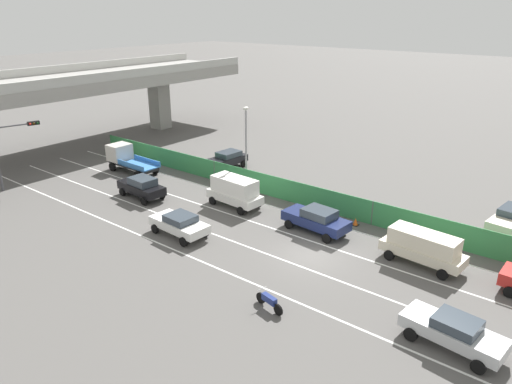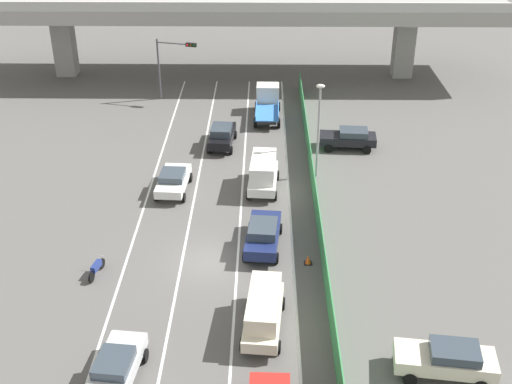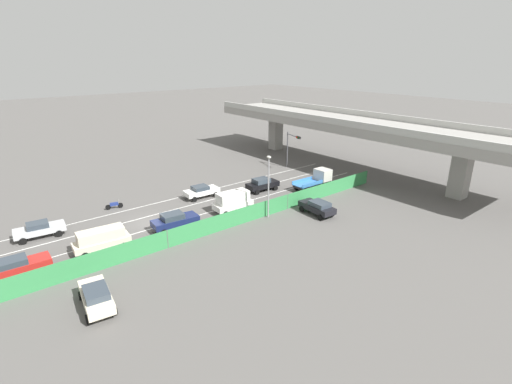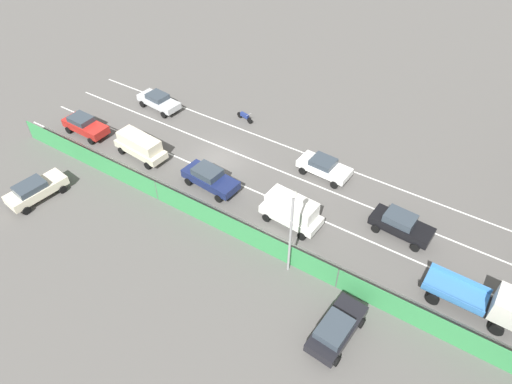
% 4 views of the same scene
% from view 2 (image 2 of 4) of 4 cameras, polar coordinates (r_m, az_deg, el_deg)
% --- Properties ---
extents(ground_plane, '(300.00, 300.00, 0.00)m').
position_cam_2_polar(ground_plane, '(38.05, -4.04, -6.05)').
color(ground_plane, '#565451').
extents(lane_line_left_edge, '(0.14, 49.19, 0.01)m').
position_cam_2_polar(lane_line_left_edge, '(44.20, -9.62, -1.04)').
color(lane_line_left_edge, silver).
rests_on(lane_line_left_edge, ground).
extents(lane_line_mid_left, '(0.14, 49.19, 0.01)m').
position_cam_2_polar(lane_line_mid_left, '(43.74, -5.49, -1.08)').
color(lane_line_mid_left, silver).
rests_on(lane_line_mid_left, ground).
extents(lane_line_mid_right, '(0.14, 49.19, 0.01)m').
position_cam_2_polar(lane_line_mid_right, '(43.52, -1.29, -1.11)').
color(lane_line_mid_right, silver).
rests_on(lane_line_mid_right, ground).
extents(lane_line_right_edge, '(0.14, 49.19, 0.01)m').
position_cam_2_polar(lane_line_right_edge, '(43.53, 2.93, -1.14)').
color(lane_line_right_edge, silver).
rests_on(lane_line_right_edge, ground).
extents(elevated_overpass, '(52.88, 10.00, 8.37)m').
position_cam_2_polar(elevated_overpass, '(66.11, -2.01, 15.60)').
color(elevated_overpass, gray).
rests_on(elevated_overpass, ground).
extents(green_fence, '(0.10, 45.29, 1.78)m').
position_cam_2_polar(green_fence, '(43.19, 5.12, -0.13)').
color(green_fence, '#338447').
rests_on(green_fence, ground).
extents(car_sedan_silver, '(2.33, 4.64, 1.54)m').
position_cam_2_polar(car_sedan_silver, '(30.67, -12.10, -14.77)').
color(car_sedan_silver, '#B7BABC').
rests_on(car_sedan_silver, ground).
extents(car_van_cream, '(2.26, 4.99, 2.05)m').
position_cam_2_polar(car_van_cream, '(32.62, 0.66, -10.16)').
color(car_van_cream, beige).
rests_on(car_van_cream, ground).
extents(car_sedan_black, '(2.20, 4.44, 1.72)m').
position_cam_2_polar(car_sedan_black, '(51.49, -2.98, 4.97)').
color(car_sedan_black, black).
rests_on(car_sedan_black, ground).
extents(car_sedan_navy, '(2.38, 4.82, 1.69)m').
position_cam_2_polar(car_sedan_navy, '(38.70, 0.62, -3.65)').
color(car_sedan_navy, navy).
rests_on(car_sedan_navy, ground).
extents(car_van_white, '(2.29, 4.58, 2.30)m').
position_cam_2_polar(car_van_white, '(44.87, 0.63, 1.74)').
color(car_van_white, silver).
rests_on(car_van_white, ground).
extents(car_hatchback_white, '(2.25, 4.40, 1.50)m').
position_cam_2_polar(car_hatchback_white, '(45.13, -7.20, 1.04)').
color(car_hatchback_white, silver).
rests_on(car_hatchback_white, ground).
extents(flatbed_truck_blue, '(2.30, 5.59, 2.38)m').
position_cam_2_polar(flatbed_truck_blue, '(57.42, 1.01, 7.89)').
color(flatbed_truck_blue, black).
rests_on(flatbed_truck_blue, ground).
extents(motorcycle, '(0.67, 1.93, 0.93)m').
position_cam_2_polar(motorcycle, '(37.70, -13.67, -6.42)').
color(motorcycle, black).
rests_on(motorcycle, ground).
extents(parked_sedan_cream, '(4.68, 2.43, 1.64)m').
position_cam_2_polar(parked_sedan_cream, '(31.57, 16.23, -13.75)').
color(parked_sedan_cream, beige).
rests_on(parked_sedan_cream, ground).
extents(parked_sedan_dark, '(4.46, 2.28, 1.59)m').
position_cam_2_polar(parked_sedan_dark, '(51.55, 8.08, 4.69)').
color(parked_sedan_dark, black).
rests_on(parked_sedan_dark, ground).
extents(traffic_light, '(3.71, 1.22, 5.62)m').
position_cam_2_polar(traffic_light, '(60.32, -7.34, 11.47)').
color(traffic_light, '#47474C').
rests_on(traffic_light, ground).
extents(street_lamp, '(0.60, 0.36, 6.90)m').
position_cam_2_polar(street_lamp, '(45.60, 5.47, 6.10)').
color(street_lamp, gray).
rests_on(street_lamp, ground).
extents(traffic_cone, '(0.47, 0.47, 0.55)m').
position_cam_2_polar(traffic_cone, '(37.78, 4.55, -5.88)').
color(traffic_cone, orange).
rests_on(traffic_cone, ground).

